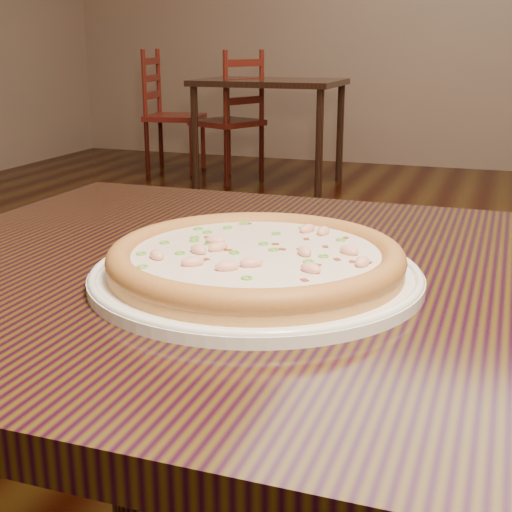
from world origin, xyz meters
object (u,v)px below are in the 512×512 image
(pizza, at_px, (256,259))
(chair_a, at_px, (168,116))
(hero_table, at_px, (369,362))
(plate, at_px, (256,275))
(bg_table_left, at_px, (269,93))
(chair_b, at_px, (232,122))

(pizza, height_order, chair_a, chair_a)
(hero_table, height_order, chair_a, chair_a)
(plate, height_order, bg_table_left, plate)
(bg_table_left, xyz_separation_m, chair_b, (-0.30, 0.04, -0.22))
(pizza, distance_m, chair_a, 5.04)
(chair_a, height_order, chair_b, same)
(hero_table, relative_size, chair_a, 1.26)
(bg_table_left, bearing_deg, hero_table, -69.92)
(plate, height_order, pizza, pizza)
(bg_table_left, height_order, chair_a, chair_a)
(chair_a, relative_size, chair_b, 1.00)
(chair_b, bearing_deg, bg_table_left, -7.70)
(plate, height_order, chair_a, chair_a)
(pizza, xyz_separation_m, chair_b, (-1.69, 4.23, -0.34))
(bg_table_left, distance_m, chair_b, 0.37)
(pizza, bearing_deg, chair_b, 111.82)
(pizza, xyz_separation_m, chair_a, (-2.33, 4.46, -0.34))
(hero_table, distance_m, plate, 0.17)
(plate, distance_m, chair_a, 5.04)
(bg_table_left, bearing_deg, chair_a, 163.84)
(pizza, height_order, chair_b, chair_b)
(pizza, bearing_deg, bg_table_left, 108.39)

